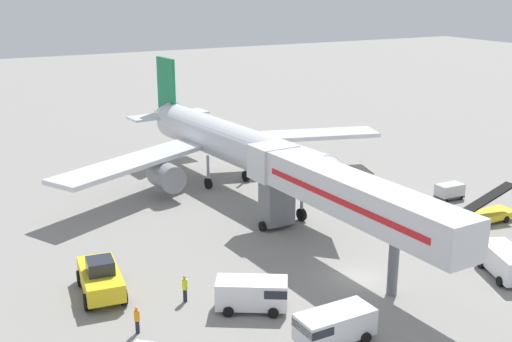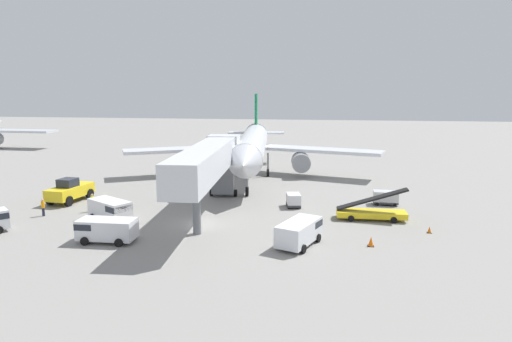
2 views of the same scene
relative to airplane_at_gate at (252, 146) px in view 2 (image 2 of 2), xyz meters
The scene contains 14 objects.
ground_plane 23.79m from the airplane_at_gate, 92.35° to the right, with size 300.00×300.00×0.00m, color gray.
airplane_at_gate is the anchor object (origin of this frame).
jet_bridge 20.04m from the airplane_at_gate, 92.60° to the right, with size 4.62×22.19×7.06m.
pushback_tug 24.94m from the airplane_at_gate, 135.37° to the right, with size 3.18×5.86×2.64m.
belt_loader_truck 24.68m from the airplane_at_gate, 53.03° to the right, with size 6.56×2.17×3.13m.
service_van_far_center 30.39m from the airplane_at_gate, 103.99° to the right, with size 4.65×2.45×1.88m.
service_van_mid_right 29.04m from the airplane_at_gate, 73.19° to the right, with size 3.66×5.16×1.95m.
service_van_outer_right 25.89m from the airplane_at_gate, 111.88° to the right, with size 4.87×3.99×2.02m.
baggage_cart_near_center 21.80m from the airplane_at_gate, 38.80° to the right, with size 2.61×1.50×1.50m.
baggage_cart_rear_left 17.80m from the airplane_at_gate, 66.25° to the right, with size 1.73×2.26×1.43m.
ground_crew_worker_foreground 24.83m from the airplane_at_gate, 122.04° to the right, with size 0.46×0.46×1.84m.
ground_crew_worker_midground 28.94m from the airplane_at_gate, 126.23° to the right, with size 0.46×0.46×1.73m.
safety_cone_alpha 30.22m from the airplane_at_gate, 49.89° to the right, with size 0.38×0.38×0.58m.
safety_cone_bravo 30.76m from the airplane_at_gate, 62.78° to the right, with size 0.51×0.51×0.77m.
Camera 2 is at (11.08, -38.58, 12.17)m, focal length 31.43 mm.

